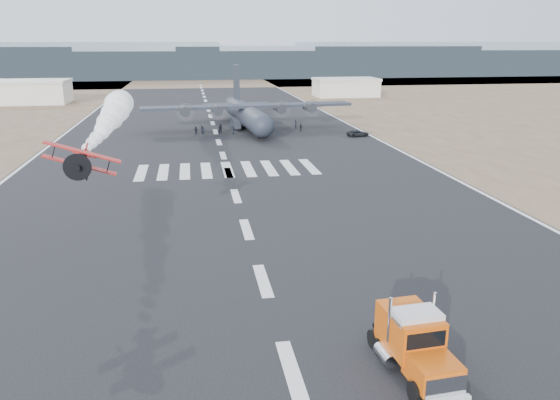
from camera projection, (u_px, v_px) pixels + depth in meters
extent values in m
plane|color=black|center=(291.00, 370.00, 30.50)|extent=(500.00, 500.00, 0.00)
cube|color=brown|center=(199.00, 81.00, 248.26)|extent=(500.00, 80.00, 0.00)
cube|color=slate|center=(62.00, 60.00, 264.11)|extent=(150.00, 50.00, 17.00)
cube|color=slate|center=(197.00, 64.00, 274.83)|extent=(150.00, 50.00, 13.00)
cube|color=slate|center=(323.00, 61.00, 284.72)|extent=(150.00, 50.00, 15.00)
cube|color=slate|center=(440.00, 58.00, 294.60)|extent=(150.00, 50.00, 17.00)
cube|color=slate|center=(549.00, 61.00, 305.33)|extent=(150.00, 50.00, 13.00)
cube|color=beige|center=(25.00, 93.00, 158.81)|extent=(24.00, 14.00, 6.00)
cube|color=beige|center=(24.00, 81.00, 157.88)|extent=(24.50, 14.50, 0.80)
cube|color=beige|center=(346.00, 88.00, 178.98)|extent=(20.00, 12.00, 5.20)
cube|color=beige|center=(346.00, 79.00, 178.16)|extent=(20.50, 12.50, 0.80)
cube|color=black|center=(405.00, 353.00, 31.17)|extent=(1.63, 6.99, 0.25)
cube|color=orange|center=(433.00, 370.00, 28.09)|extent=(2.52, 2.61, 1.32)
cube|color=silver|center=(446.00, 387.00, 26.93)|extent=(2.25, 0.32, 1.12)
cube|color=orange|center=(418.00, 337.00, 29.55)|extent=(2.67, 2.02, 2.24)
cube|color=black|center=(426.00, 340.00, 28.65)|extent=(2.24, 0.29, 0.92)
cube|color=silver|center=(416.00, 315.00, 29.51)|extent=(2.66, 1.81, 0.51)
cube|color=orange|center=(402.00, 326.00, 31.35)|extent=(2.69, 2.22, 2.65)
cylinder|color=black|center=(415.00, 392.00, 27.67)|extent=(0.49, 1.15, 1.12)
cylinder|color=black|center=(456.00, 386.00, 28.20)|extent=(0.49, 1.15, 1.12)
cylinder|color=black|center=(381.00, 348.00, 31.66)|extent=(0.49, 1.15, 1.12)
cylinder|color=black|center=(417.00, 343.00, 32.19)|extent=(0.49, 1.15, 1.12)
cylinder|color=black|center=(374.00, 339.00, 32.61)|extent=(0.49, 1.15, 1.12)
cylinder|color=black|center=(410.00, 334.00, 33.14)|extent=(0.49, 1.15, 1.12)
cylinder|color=#B3220B|center=(82.00, 160.00, 42.46)|extent=(0.97, 4.68, 0.84)
sphere|color=black|center=(82.00, 155.00, 42.55)|extent=(0.65, 0.65, 0.65)
cylinder|color=black|center=(77.00, 166.00, 40.36)|extent=(0.95, 0.59, 0.93)
cylinder|color=black|center=(76.00, 167.00, 40.05)|extent=(2.05, 0.09, 2.05)
cube|color=#B3220B|center=(81.00, 165.00, 42.20)|extent=(5.36, 1.08, 1.84)
cube|color=#B3220B|center=(79.00, 151.00, 41.63)|extent=(5.54, 1.09, 1.90)
cube|color=#B3220B|center=(85.00, 149.00, 44.35)|extent=(0.12, 0.84, 0.93)
cube|color=#B3220B|center=(86.00, 154.00, 44.48)|extent=(1.88, 0.71, 0.07)
cylinder|color=black|center=(71.00, 176.00, 41.94)|extent=(0.12, 0.41, 0.41)
cylinder|color=black|center=(92.00, 176.00, 42.21)|extent=(0.12, 0.41, 0.41)
sphere|color=white|center=(86.00, 154.00, 44.66)|extent=(0.65, 0.65, 0.65)
sphere|color=white|center=(90.00, 148.00, 46.76)|extent=(0.85, 0.85, 0.85)
sphere|color=white|center=(93.00, 144.00, 48.86)|extent=(1.05, 1.05, 1.05)
sphere|color=white|center=(96.00, 139.00, 50.96)|extent=(1.25, 1.25, 1.25)
sphere|color=white|center=(99.00, 135.00, 53.06)|extent=(1.45, 1.45, 1.45)
sphere|color=white|center=(102.00, 131.00, 55.16)|extent=(1.65, 1.65, 1.65)
sphere|color=white|center=(104.00, 127.00, 57.26)|extent=(1.85, 1.85, 1.85)
sphere|color=white|center=(107.00, 124.00, 59.36)|extent=(2.04, 2.04, 2.04)
sphere|color=white|center=(109.00, 121.00, 61.46)|extent=(2.24, 2.24, 2.24)
sphere|color=white|center=(111.00, 118.00, 63.55)|extent=(2.44, 2.44, 2.44)
sphere|color=white|center=(113.00, 115.00, 65.65)|extent=(2.64, 2.64, 2.64)
sphere|color=white|center=(114.00, 113.00, 67.75)|extent=(2.84, 2.84, 2.84)
sphere|color=white|center=(116.00, 110.00, 69.85)|extent=(3.04, 3.04, 3.04)
sphere|color=white|center=(118.00, 108.00, 71.95)|extent=(3.24, 3.24, 3.24)
sphere|color=white|center=(119.00, 106.00, 74.05)|extent=(3.44, 3.44, 3.44)
sphere|color=white|center=(120.00, 104.00, 76.15)|extent=(3.64, 3.64, 3.64)
cylinder|color=black|center=(247.00, 115.00, 112.84)|extent=(6.66, 30.42, 4.31)
sphere|color=black|center=(263.00, 126.00, 98.79)|extent=(4.31, 4.31, 4.31)
cone|color=black|center=(235.00, 107.00, 126.90)|extent=(4.80, 6.78, 4.31)
cube|color=black|center=(248.00, 106.00, 111.26)|extent=(43.33, 7.88, 0.54)
cylinder|color=black|center=(185.00, 111.00, 107.94)|extent=(2.25, 4.23, 1.94)
cylinder|color=#3F3F44|center=(185.00, 112.00, 105.93)|extent=(3.66, 0.34, 3.66)
cylinder|color=black|center=(217.00, 110.00, 109.43)|extent=(2.25, 4.23, 1.94)
cylinder|color=#3F3F44|center=(218.00, 111.00, 107.42)|extent=(3.66, 0.34, 3.66)
cylinder|color=black|center=(280.00, 108.00, 112.40)|extent=(2.25, 4.23, 1.94)
cylinder|color=#3F3F44|center=(282.00, 109.00, 110.39)|extent=(3.66, 0.34, 3.66)
cylinder|color=black|center=(310.00, 107.00, 113.89)|extent=(2.25, 4.23, 1.94)
cylinder|color=#3F3F44|center=(313.00, 108.00, 111.88)|extent=(3.66, 0.34, 3.66)
cube|color=black|center=(236.00, 84.00, 123.38)|extent=(1.02, 4.89, 8.62)
cube|color=black|center=(237.00, 104.00, 125.15)|extent=(15.29, 4.40, 0.38)
cube|color=black|center=(235.00, 123.00, 113.76)|extent=(1.79, 6.55, 1.72)
cylinder|color=black|center=(235.00, 126.00, 113.92)|extent=(0.63, 1.22, 1.19)
cube|color=black|center=(258.00, 122.00, 114.85)|extent=(1.79, 6.55, 1.72)
cylinder|color=black|center=(258.00, 125.00, 115.02)|extent=(0.63, 1.22, 1.19)
cylinder|color=black|center=(259.00, 136.00, 102.45)|extent=(0.51, 1.00, 0.97)
imported|color=black|center=(358.00, 133.00, 104.55)|extent=(4.51, 2.63, 1.18)
imported|color=black|center=(219.00, 130.00, 106.95)|extent=(0.66, 0.73, 1.66)
imported|color=black|center=(221.00, 129.00, 108.21)|extent=(0.96, 0.70, 1.81)
imported|color=black|center=(204.00, 131.00, 106.18)|extent=(1.09, 0.67, 1.57)
imported|color=black|center=(301.00, 127.00, 110.30)|extent=(0.80, 1.04, 1.58)
imported|color=black|center=(233.00, 130.00, 106.94)|extent=(0.54, 0.83, 1.64)
imported|color=black|center=(196.00, 130.00, 106.75)|extent=(1.36, 1.39, 1.58)
imported|color=black|center=(296.00, 125.00, 112.82)|extent=(0.81, 0.86, 1.86)
imported|color=black|center=(202.00, 130.00, 106.81)|extent=(0.60, 0.88, 1.69)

